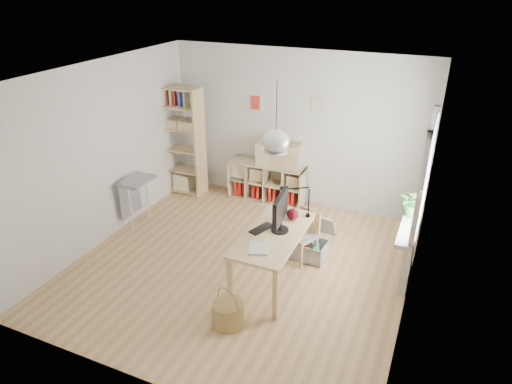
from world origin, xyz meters
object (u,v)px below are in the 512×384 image
at_px(desk, 274,239).
at_px(cube_shelf, 266,185).
at_px(chair, 304,232).
at_px(drawer_chest, 279,154).
at_px(storage_chest, 310,245).
at_px(monitor, 280,211).
at_px(tall_bookshelf, 181,137).

distance_m(desk, cube_shelf, 2.48).
bearing_deg(chair, cube_shelf, 152.50).
bearing_deg(drawer_chest, chair, -63.63).
bearing_deg(storage_chest, monitor, -102.16).
height_order(desk, tall_bookshelf, tall_bookshelf).
bearing_deg(cube_shelf, chair, -51.91).
xyz_separation_m(storage_chest, drawer_chest, (-1.04, 1.41, 0.75)).
bearing_deg(tall_bookshelf, monitor, -35.31).
distance_m(monitor, drawer_chest, 2.26).
height_order(monitor, drawer_chest, monitor).
bearing_deg(drawer_chest, storage_chest, -59.67).
bearing_deg(tall_bookshelf, storage_chest, -22.25).
xyz_separation_m(tall_bookshelf, chair, (2.78, -1.27, -0.65)).
distance_m(desk, tall_bookshelf, 3.27).
bearing_deg(monitor, chair, 69.63).
height_order(tall_bookshelf, monitor, tall_bookshelf).
distance_m(tall_bookshelf, storage_chest, 3.22).
relative_size(desk, storage_chest, 2.30).
bearing_deg(drawer_chest, desk, -76.82).
height_order(desk, storage_chest, desk).
relative_size(tall_bookshelf, storage_chest, 3.07).
bearing_deg(chair, desk, -81.81).
bearing_deg(desk, storage_chest, 70.57).
distance_m(cube_shelf, monitor, 2.51).
height_order(cube_shelf, monitor, monitor).
xyz_separation_m(tall_bookshelf, storage_chest, (2.86, -1.17, -0.90)).
xyz_separation_m(storage_chest, monitor, (-0.23, -0.69, 0.86)).
height_order(desk, cube_shelf, desk).
relative_size(tall_bookshelf, monitor, 3.37).
distance_m(tall_bookshelf, drawer_chest, 1.84).
height_order(desk, chair, chair).
relative_size(monitor, drawer_chest, 0.78).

